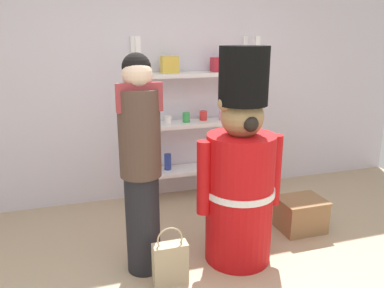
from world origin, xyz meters
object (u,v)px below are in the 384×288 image
Objects in this scene: teddy_bear_guard at (240,175)px; person_shopper at (141,162)px; display_crate at (301,214)px; merchandise_shelf at (196,117)px; shopping_bag at (170,262)px.

person_shopper is at bearing 174.41° from teddy_bear_guard.
person_shopper is at bearing -173.28° from display_crate.
teddy_bear_guard is 0.78m from person_shopper.
shopping_bag is at bearing -114.32° from merchandise_shelf.
person_shopper is 1.70m from display_crate.
merchandise_shelf is 1.80m from shopping_bag.
person_shopper reaches higher than display_crate.
merchandise_shelf is 1.04× the size of teddy_bear_guard.
merchandise_shelf is at bearing 65.68° from shopping_bag.
teddy_bear_guard is 3.75× the size of shopping_bag.
merchandise_shelf is 1.34m from teddy_bear_guard.
teddy_bear_guard is 1.02× the size of person_shopper.
merchandise_shelf reaches higher than display_crate.
teddy_bear_guard is at bearing 15.06° from shopping_bag.
shopping_bag is at bearing -163.01° from display_crate.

